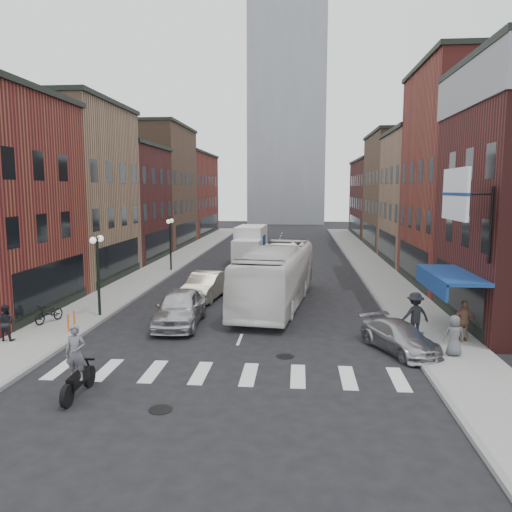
{
  "coord_description": "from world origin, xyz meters",
  "views": [
    {
      "loc": [
        2.48,
        -19.53,
        6.4
      ],
      "look_at": [
        0.25,
        6.17,
        2.93
      ],
      "focal_mm": 35.0,
      "sensor_mm": 36.0,
      "label": 1
    }
  ],
  "objects_px": {
    "motorcycle_rider": "(77,364)",
    "billboard_sign": "(458,196)",
    "streetlamp_near": "(98,260)",
    "ped_right_b": "(464,321)",
    "curb_car": "(400,337)",
    "parked_bicycle": "(49,313)",
    "ped_left_solo": "(6,323)",
    "transit_bus": "(276,276)",
    "sedan_left_near": "(180,308)",
    "ped_right_c": "(454,335)",
    "sedan_left_far": "(205,286)",
    "ped_right_a": "(415,315)",
    "box_truck": "(250,246)",
    "streetlamp_far": "(170,235)",
    "bike_rack": "(71,321)"
  },
  "relations": [
    {
      "from": "motorcycle_rider",
      "to": "billboard_sign",
      "type": "bearing_deg",
      "value": 21.92
    },
    {
      "from": "streetlamp_near",
      "to": "ped_right_b",
      "type": "xyz_separation_m",
      "value": [
        16.71,
        -2.86,
        -1.92
      ]
    },
    {
      "from": "curb_car",
      "to": "parked_bicycle",
      "type": "distance_m",
      "value": 15.9
    },
    {
      "from": "streetlamp_near",
      "to": "ped_left_solo",
      "type": "xyz_separation_m",
      "value": [
        -2.2,
        -4.41,
        -2.0
      ]
    },
    {
      "from": "motorcycle_rider",
      "to": "transit_bus",
      "type": "bearing_deg",
      "value": 64.34
    },
    {
      "from": "sedan_left_near",
      "to": "parked_bicycle",
      "type": "xyz_separation_m",
      "value": [
        -6.13,
        -0.55,
        -0.26
      ]
    },
    {
      "from": "billboard_sign",
      "to": "ped_right_c",
      "type": "xyz_separation_m",
      "value": [
        -0.23,
        -1.25,
        -5.21
      ]
    },
    {
      "from": "sedan_left_far",
      "to": "ped_right_c",
      "type": "distance_m",
      "value": 14.75
    },
    {
      "from": "curb_car",
      "to": "billboard_sign",
      "type": "bearing_deg",
      "value": -10.48
    },
    {
      "from": "billboard_sign",
      "to": "ped_right_a",
      "type": "bearing_deg",
      "value": 140.13
    },
    {
      "from": "parked_bicycle",
      "to": "ped_right_b",
      "type": "bearing_deg",
      "value": 13.82
    },
    {
      "from": "box_truck",
      "to": "transit_bus",
      "type": "relative_size",
      "value": 0.64
    },
    {
      "from": "billboard_sign",
      "to": "streetlamp_near",
      "type": "relative_size",
      "value": 0.9
    },
    {
      "from": "parked_bicycle",
      "to": "motorcycle_rider",
      "type": "bearing_deg",
      "value": -39.8
    },
    {
      "from": "sedan_left_far",
      "to": "curb_car",
      "type": "distance_m",
      "value": 12.86
    },
    {
      "from": "parked_bicycle",
      "to": "ped_right_b",
      "type": "height_order",
      "value": "ped_right_b"
    },
    {
      "from": "streetlamp_far",
      "to": "ped_right_c",
      "type": "distance_m",
      "value": 24.57
    },
    {
      "from": "streetlamp_near",
      "to": "curb_car",
      "type": "distance_m",
      "value": 14.65
    },
    {
      "from": "billboard_sign",
      "to": "streetlamp_near",
      "type": "distance_m",
      "value": 16.68
    },
    {
      "from": "motorcycle_rider",
      "to": "sedan_left_far",
      "type": "xyz_separation_m",
      "value": [
        1.34,
        14.05,
        -0.3
      ]
    },
    {
      "from": "streetlamp_near",
      "to": "sedan_left_near",
      "type": "bearing_deg",
      "value": -13.04
    },
    {
      "from": "ped_left_solo",
      "to": "sedan_left_far",
      "type": "bearing_deg",
      "value": -125.54
    },
    {
      "from": "transit_bus",
      "to": "sedan_left_near",
      "type": "distance_m",
      "value": 6.37
    },
    {
      "from": "sedan_left_far",
      "to": "parked_bicycle",
      "type": "xyz_separation_m",
      "value": [
        -6.26,
        -6.26,
        -0.19
      ]
    },
    {
      "from": "curb_car",
      "to": "streetlamp_near",
      "type": "bearing_deg",
      "value": 139.99
    },
    {
      "from": "streetlamp_near",
      "to": "streetlamp_far",
      "type": "relative_size",
      "value": 1.0
    },
    {
      "from": "parked_bicycle",
      "to": "sedan_left_near",
      "type": "bearing_deg",
      "value": 23.0
    },
    {
      "from": "transit_bus",
      "to": "ped_right_c",
      "type": "height_order",
      "value": "transit_bus"
    },
    {
      "from": "parked_bicycle",
      "to": "transit_bus",
      "type": "bearing_deg",
      "value": 44.04
    },
    {
      "from": "motorcycle_rider",
      "to": "ped_right_c",
      "type": "relative_size",
      "value": 1.49
    },
    {
      "from": "ped_left_solo",
      "to": "ped_right_a",
      "type": "xyz_separation_m",
      "value": [
        17.0,
        1.9,
        0.21
      ]
    },
    {
      "from": "streetlamp_far",
      "to": "parked_bicycle",
      "type": "relative_size",
      "value": 2.45
    },
    {
      "from": "transit_bus",
      "to": "ped_left_solo",
      "type": "relative_size",
      "value": 7.77
    },
    {
      "from": "motorcycle_rider",
      "to": "ped_right_b",
      "type": "relative_size",
      "value": 1.36
    },
    {
      "from": "billboard_sign",
      "to": "parked_bicycle",
      "type": "distance_m",
      "value": 18.74
    },
    {
      "from": "streetlamp_far",
      "to": "box_truck",
      "type": "distance_m",
      "value": 7.29
    },
    {
      "from": "streetlamp_near",
      "to": "streetlamp_far",
      "type": "bearing_deg",
      "value": 90.0
    },
    {
      "from": "bike_rack",
      "to": "ped_right_b",
      "type": "xyz_separation_m",
      "value": [
        16.91,
        -0.16,
        0.45
      ]
    },
    {
      "from": "sedan_left_far",
      "to": "ped_left_solo",
      "type": "height_order",
      "value": "ped_left_solo"
    },
    {
      "from": "transit_bus",
      "to": "parked_bicycle",
      "type": "bearing_deg",
      "value": -146.5
    },
    {
      "from": "streetlamp_far",
      "to": "transit_bus",
      "type": "bearing_deg",
      "value": -50.26
    },
    {
      "from": "bike_rack",
      "to": "curb_car",
      "type": "height_order",
      "value": "curb_car"
    },
    {
      "from": "streetlamp_far",
      "to": "parked_bicycle",
      "type": "distance_m",
      "value": 15.83
    },
    {
      "from": "ped_left_solo",
      "to": "ped_right_b",
      "type": "xyz_separation_m",
      "value": [
        18.91,
        1.55,
        0.09
      ]
    },
    {
      "from": "transit_bus",
      "to": "sedan_left_near",
      "type": "xyz_separation_m",
      "value": [
        -4.34,
        -4.59,
        -0.79
      ]
    },
    {
      "from": "box_truck",
      "to": "sedan_left_near",
      "type": "height_order",
      "value": "box_truck"
    },
    {
      "from": "transit_bus",
      "to": "curb_car",
      "type": "xyz_separation_m",
      "value": [
        5.25,
        -7.59,
        -1.06
      ]
    },
    {
      "from": "billboard_sign",
      "to": "transit_bus",
      "type": "height_order",
      "value": "billboard_sign"
    },
    {
      "from": "sedan_left_near",
      "to": "ped_right_b",
      "type": "bearing_deg",
      "value": -10.93
    },
    {
      "from": "streetlamp_far",
      "to": "curb_car",
      "type": "height_order",
      "value": "streetlamp_far"
    }
  ]
}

